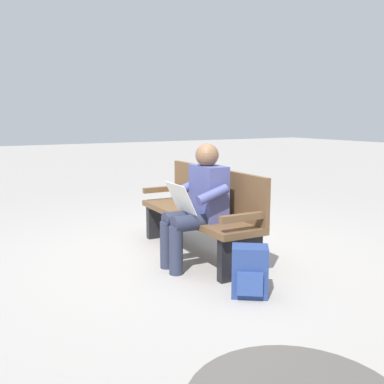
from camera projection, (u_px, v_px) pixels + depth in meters
ground_plane at (196, 254)px, 4.64m from camera, size 40.00×40.00×0.00m
bench_near at (202, 211)px, 4.60m from camera, size 1.82×0.55×0.90m
person_seated at (198, 202)px, 4.18m from camera, size 0.58×0.58×1.18m
backpack at (250, 272)px, 3.53m from camera, size 0.34×0.35×0.41m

